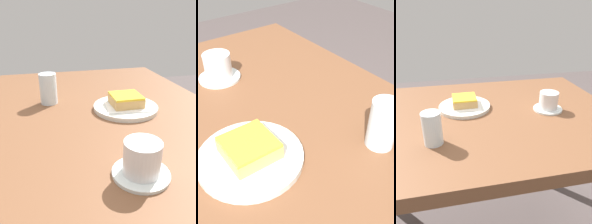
{
  "view_description": "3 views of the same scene",
  "coord_description": "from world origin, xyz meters",
  "views": [
    {
      "loc": [
        -0.72,
        0.2,
        1.11
      ],
      "look_at": [
        -0.06,
        0.04,
        0.81
      ],
      "focal_mm": 38.64,
      "sensor_mm": 36.0,
      "label": 1
    },
    {
      "loc": [
        0.42,
        -0.25,
        1.23
      ],
      "look_at": [
        -0.02,
        0.08,
        0.81
      ],
      "focal_mm": 46.51,
      "sensor_mm": 36.0,
      "label": 2
    },
    {
      "loc": [
        0.09,
        0.84,
        1.2
      ],
      "look_at": [
        -0.09,
        0.04,
        0.8
      ],
      "focal_mm": 36.41,
      "sensor_mm": 36.0,
      "label": 3
    }
  ],
  "objects": [
    {
      "name": "table",
      "position": [
        0.0,
        0.0,
        0.68
      ],
      "size": [
        1.24,
        0.82,
        0.78
      ],
      "color": "brown",
      "rests_on": "ground_plane"
    },
    {
      "name": "plate_glazed_square",
      "position": [
        0.02,
        -0.08,
        0.79
      ],
      "size": [
        0.22,
        0.22,
        0.02
      ],
      "primitive_type": "cylinder",
      "color": "silver",
      "rests_on": "table"
    },
    {
      "name": "napkin_glazed_square",
      "position": [
        0.02,
        -0.08,
        0.79
      ],
      "size": [
        0.16,
        0.16,
        0.0
      ],
      "primitive_type": "cube",
      "rotation": [
        0.0,
        0.0,
        -0.13
      ],
      "color": "white",
      "rests_on": "plate_glazed_square"
    },
    {
      "name": "donut_glazed_square",
      "position": [
        0.02,
        -0.08,
        0.81
      ],
      "size": [
        0.1,
        0.1,
        0.04
      ],
      "color": "tan",
      "rests_on": "napkin_glazed_square"
    },
    {
      "name": "water_glass",
      "position": [
        0.15,
        0.18,
        0.83
      ],
      "size": [
        0.06,
        0.06,
        0.11
      ],
      "primitive_type": "cylinder",
      "color": "silver",
      "rests_on": "table"
    },
    {
      "name": "coffee_cup",
      "position": [
        -0.33,
        0.02,
        0.81
      ],
      "size": [
        0.12,
        0.12,
        0.08
      ],
      "color": "silver",
      "rests_on": "table"
    }
  ]
}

